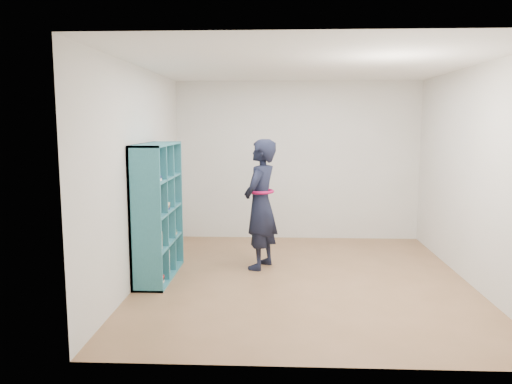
{
  "coord_description": "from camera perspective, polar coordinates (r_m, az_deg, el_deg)",
  "views": [
    {
      "loc": [
        -0.31,
        -6.0,
        1.94
      ],
      "look_at": [
        -0.6,
        0.3,
        1.05
      ],
      "focal_mm": 35.0,
      "sensor_mm": 36.0,
      "label": 1
    }
  ],
  "objects": [
    {
      "name": "ceiling",
      "position": [
        6.05,
        5.72,
        14.27
      ],
      "size": [
        4.5,
        4.5,
        0.0
      ],
      "primitive_type": "plane",
      "color": "white",
      "rests_on": "wall_back"
    },
    {
      "name": "wall_front",
      "position": [
        3.82,
        7.26,
        -1.65
      ],
      "size": [
        4.0,
        0.02,
        2.6
      ],
      "primitive_type": "cube",
      "color": "silver",
      "rests_on": "floor"
    },
    {
      "name": "smartphone",
      "position": [
        6.68,
        -0.35,
        -0.28
      ],
      "size": [
        0.03,
        0.09,
        0.12
      ],
      "rotation": [
        0.33,
        0.0,
        -0.29
      ],
      "color": "silver",
      "rests_on": "person"
    },
    {
      "name": "person",
      "position": [
        6.58,
        0.53,
        -1.41
      ],
      "size": [
        0.61,
        0.73,
        1.72
      ],
      "rotation": [
        0.0,
        0.0,
        -1.94
      ],
      "color": "black",
      "rests_on": "floor"
    },
    {
      "name": "bookshelf",
      "position": [
        6.32,
        -11.38,
        -2.43
      ],
      "size": [
        0.37,
        1.26,
        1.68
      ],
      "color": "#286E7D",
      "rests_on": "floor"
    },
    {
      "name": "floor",
      "position": [
        6.31,
        5.39,
        -9.89
      ],
      "size": [
        4.5,
        4.5,
        0.0
      ],
      "primitive_type": "plane",
      "color": "brown",
      "rests_on": "ground"
    },
    {
      "name": "wall_back",
      "position": [
        8.28,
        4.76,
        3.57
      ],
      "size": [
        4.0,
        0.02,
        2.6
      ],
      "primitive_type": "cube",
      "color": "silver",
      "rests_on": "floor"
    },
    {
      "name": "wall_left",
      "position": [
        6.27,
        -13.05,
        1.97
      ],
      "size": [
        0.02,
        4.5,
        2.6
      ],
      "primitive_type": "cube",
      "color": "silver",
      "rests_on": "floor"
    },
    {
      "name": "wall_right",
      "position": [
        6.46,
        23.56,
        1.69
      ],
      "size": [
        0.02,
        4.5,
        2.6
      ],
      "primitive_type": "cube",
      "color": "silver",
      "rests_on": "floor"
    }
  ]
}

